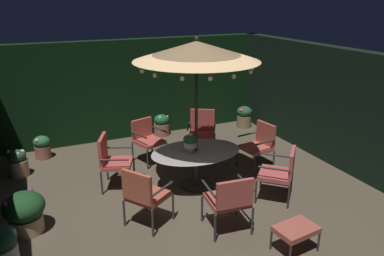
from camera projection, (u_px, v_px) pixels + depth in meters
name	position (u px, v px, depth m)	size (l,w,h in m)	color
ground_plane	(191.00, 196.00, 6.82)	(7.20, 7.39, 0.02)	brown
hedge_backdrop_rear	(134.00, 89.00, 9.46)	(7.20, 0.30, 2.47)	black
hedge_backdrop_right	(342.00, 109.00, 7.74)	(0.30, 7.39, 2.47)	black
patio_dining_table	(196.00, 157.00, 7.01)	(1.73, 1.22, 0.72)	#2D3031
patio_umbrella	(197.00, 51.00, 6.35)	(2.21, 2.21, 2.81)	#2D312E
centerpiece_planter	(190.00, 141.00, 6.81)	(0.26, 0.26, 0.37)	beige
patio_chair_north	(112.00, 158.00, 6.95)	(0.74, 0.77, 1.03)	#2E2F32
patio_chair_northeast	(144.00, 193.00, 5.74)	(0.80, 0.81, 0.99)	#30322C
patio_chair_east	(230.00, 198.00, 5.60)	(0.70, 0.66, 0.95)	#2E2C33
patio_chair_southeast	(281.00, 170.00, 6.53)	(0.84, 0.84, 0.96)	#302A30
patio_chair_south	(260.00, 143.00, 7.80)	(0.64, 0.65, 0.96)	#2F302F
patio_chair_southwest	(202.00, 130.00, 8.50)	(0.82, 0.81, 1.01)	#2D3130
patio_chair_west	(147.00, 137.00, 8.11)	(0.71, 0.73, 0.93)	#293030
ottoman_footrest	(296.00, 230.00, 5.25)	(0.63, 0.47, 0.39)	#322B2F
potted_plant_back_right	(42.00, 147.00, 8.32)	(0.36, 0.36, 0.52)	#9F5F48
potted_plant_front_corner	(18.00, 163.00, 7.49)	(0.38, 0.38, 0.56)	tan
potted_plant_back_left	(244.00, 116.00, 10.32)	(0.42, 0.41, 0.59)	olive
potted_plant_left_far	(162.00, 125.00, 9.73)	(0.40, 0.40, 0.55)	#A26048
potted_plant_left_near	(1.00, 250.00, 4.79)	(0.44, 0.44, 0.69)	silver
potted_plant_right_near	(24.00, 211.00, 5.67)	(0.62, 0.62, 0.66)	tan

